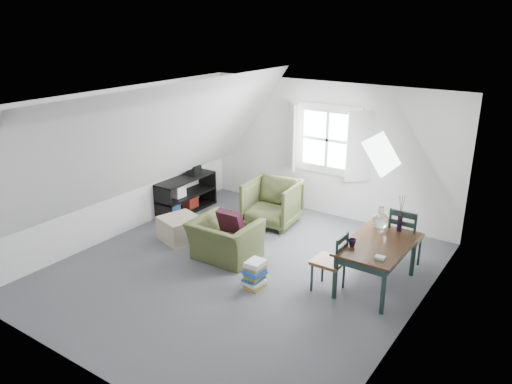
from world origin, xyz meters
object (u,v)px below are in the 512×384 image
Objects in this scene: dining_table at (377,249)px; armchair_near at (225,258)px; ottoman at (180,228)px; dining_chair_near at (331,261)px; media_shelf at (185,197)px; magazine_stack at (255,274)px; armchair_far at (272,224)px; dining_chair_far at (404,237)px.

armchair_near is at bearing -165.58° from dining_table.
dining_chair_near is at bearing -1.53° from ottoman.
magazine_stack is (2.74, -1.60, -0.11)m from media_shelf.
dining_chair_near is (1.78, 0.05, 0.45)m from armchair_near.
dining_chair_near reaches higher than armchair_far.
media_shelf is at bearing 172.98° from dining_table.
media_shelf reaches higher than magazine_stack.
dining_chair_near reaches higher than ottoman.
dining_chair_near reaches higher than armchair_near.
dining_chair_far reaches higher than ottoman.
media_shelf reaches higher than ottoman.
magazine_stack is at bearing -62.28° from dining_chair_near.
armchair_far is at bearing -130.21° from dining_chair_near.
ottoman is 1.53× the size of magazine_stack.
armchair_far reaches higher than ottoman.
magazine_stack is at bearing 48.80° from dining_chair_far.
armchair_near is 1.01m from magazine_stack.
armchair_near is 1.08× the size of armchair_far.
armchair_near is at bearing -7.01° from ottoman.
dining_chair_far reaches higher than dining_chair_near.
dining_table is 0.67m from dining_chair_near.
media_shelf is (-1.86, 1.14, 0.30)m from armchair_near.
dining_chair_near is at bearing -179.56° from armchair_near.
armchair_far is 2.67m from dining_table.
dining_chair_near reaches higher than magazine_stack.
dining_chair_far is 0.74× the size of media_shelf.
media_shelf is 3.17m from magazine_stack.
dining_table reaches higher than ottoman.
ottoman reaches higher than magazine_stack.
media_shelf reaches higher than armchair_far.
magazine_stack is (0.88, -0.46, 0.20)m from armchair_near.
ottoman is at bearing 18.20° from dining_chair_far.
dining_chair_far is (3.43, 1.13, 0.31)m from ottoman.
dining_chair_far is at bearing 82.06° from dining_table.
armchair_far is 2.30× the size of magazine_stack.
ottoman is 3.63m from dining_chair_far.
media_shelf is at bearing -32.86° from armchair_near.
magazine_stack is at bearing -16.93° from ottoman.
armchair_far is at bearing 14.73° from media_shelf.
magazine_stack is at bearing -29.31° from media_shelf.
armchair_near is at bearing 152.45° from magazine_stack.
ottoman is 1.30m from media_shelf.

